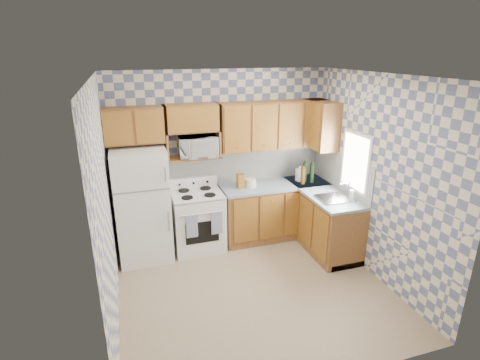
# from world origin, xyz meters

# --- Properties ---
(floor) EXTENTS (3.40, 3.40, 0.00)m
(floor) POSITION_xyz_m (0.00, 0.00, 0.00)
(floor) COLOR #907C5D
(floor) RESTS_ON ground
(back_wall) EXTENTS (3.40, 0.02, 2.70)m
(back_wall) POSITION_xyz_m (0.00, 1.60, 1.35)
(back_wall) COLOR slate
(back_wall) RESTS_ON ground
(right_wall) EXTENTS (0.02, 3.20, 2.70)m
(right_wall) POSITION_xyz_m (1.70, 0.00, 1.35)
(right_wall) COLOR slate
(right_wall) RESTS_ON ground
(backsplash_back) EXTENTS (2.60, 0.02, 0.56)m
(backsplash_back) POSITION_xyz_m (0.40, 1.59, 1.20)
(backsplash_back) COLOR silver
(backsplash_back) RESTS_ON back_wall
(backsplash_right) EXTENTS (0.02, 1.60, 0.56)m
(backsplash_right) POSITION_xyz_m (1.69, 0.80, 1.20)
(backsplash_right) COLOR silver
(backsplash_right) RESTS_ON right_wall
(refrigerator) EXTENTS (0.75, 0.70, 1.68)m
(refrigerator) POSITION_xyz_m (-1.27, 1.25, 0.84)
(refrigerator) COLOR white
(refrigerator) RESTS_ON floor
(stove_body) EXTENTS (0.76, 0.65, 0.90)m
(stove_body) POSITION_xyz_m (-0.47, 1.28, 0.45)
(stove_body) COLOR white
(stove_body) RESTS_ON floor
(cooktop) EXTENTS (0.76, 0.65, 0.02)m
(cooktop) POSITION_xyz_m (-0.47, 1.28, 0.91)
(cooktop) COLOR silver
(cooktop) RESTS_ON stove_body
(backguard) EXTENTS (0.76, 0.08, 0.17)m
(backguard) POSITION_xyz_m (-0.47, 1.55, 1.00)
(backguard) COLOR white
(backguard) RESTS_ON cooktop
(dish_towel_left) EXTENTS (0.17, 0.02, 0.36)m
(dish_towel_left) POSITION_xyz_m (-0.62, 0.93, 0.55)
(dish_towel_left) COLOR navy
(dish_towel_left) RESTS_ON stove_body
(dish_towel_right) EXTENTS (0.17, 0.02, 0.36)m
(dish_towel_right) POSITION_xyz_m (-0.25, 0.93, 0.55)
(dish_towel_right) COLOR navy
(dish_towel_right) RESTS_ON stove_body
(base_cabinets_back) EXTENTS (1.75, 0.60, 0.88)m
(base_cabinets_back) POSITION_xyz_m (0.82, 1.30, 0.44)
(base_cabinets_back) COLOR brown
(base_cabinets_back) RESTS_ON floor
(base_cabinets_right) EXTENTS (0.60, 1.60, 0.88)m
(base_cabinets_right) POSITION_xyz_m (1.40, 0.80, 0.44)
(base_cabinets_right) COLOR brown
(base_cabinets_right) RESTS_ON floor
(countertop_back) EXTENTS (1.77, 0.63, 0.04)m
(countertop_back) POSITION_xyz_m (0.82, 1.30, 0.90)
(countertop_back) COLOR gray
(countertop_back) RESTS_ON base_cabinets_back
(countertop_right) EXTENTS (0.63, 1.60, 0.04)m
(countertop_right) POSITION_xyz_m (1.40, 0.80, 0.90)
(countertop_right) COLOR gray
(countertop_right) RESTS_ON base_cabinets_right
(upper_cabinets_back) EXTENTS (1.75, 0.33, 0.74)m
(upper_cabinets_back) POSITION_xyz_m (0.82, 1.44, 1.85)
(upper_cabinets_back) COLOR brown
(upper_cabinets_back) RESTS_ON back_wall
(upper_cabinets_fridge) EXTENTS (0.82, 0.33, 0.50)m
(upper_cabinets_fridge) POSITION_xyz_m (-1.29, 1.44, 1.97)
(upper_cabinets_fridge) COLOR brown
(upper_cabinets_fridge) RESTS_ON back_wall
(upper_cabinets_right) EXTENTS (0.33, 0.70, 0.74)m
(upper_cabinets_right) POSITION_xyz_m (1.53, 1.25, 1.85)
(upper_cabinets_right) COLOR brown
(upper_cabinets_right) RESTS_ON right_wall
(microwave_shelf) EXTENTS (0.80, 0.33, 0.03)m
(microwave_shelf) POSITION_xyz_m (-0.47, 1.44, 1.44)
(microwave_shelf) COLOR brown
(microwave_shelf) RESTS_ON back_wall
(microwave) EXTENTS (0.58, 0.41, 0.31)m
(microwave) POSITION_xyz_m (-0.40, 1.41, 1.61)
(microwave) COLOR white
(microwave) RESTS_ON microwave_shelf
(sink) EXTENTS (0.48, 0.40, 0.03)m
(sink) POSITION_xyz_m (1.40, 0.45, 0.93)
(sink) COLOR #B7B7BC
(sink) RESTS_ON countertop_right
(window) EXTENTS (0.02, 0.66, 0.86)m
(window) POSITION_xyz_m (1.69, 0.45, 1.45)
(window) COLOR silver
(window) RESTS_ON right_wall
(bottle_0) EXTENTS (0.07, 0.07, 0.33)m
(bottle_0) POSITION_xyz_m (1.31, 1.25, 1.09)
(bottle_0) COLOR black
(bottle_0) RESTS_ON countertop_back
(bottle_1) EXTENTS (0.07, 0.07, 0.31)m
(bottle_1) POSITION_xyz_m (1.41, 1.19, 1.08)
(bottle_1) COLOR black
(bottle_1) RESTS_ON countertop_back
(bottle_2) EXTENTS (0.07, 0.07, 0.29)m
(bottle_2) POSITION_xyz_m (1.46, 1.29, 1.06)
(bottle_2) COLOR #4E3110
(bottle_2) RESTS_ON countertop_back
(bottle_3) EXTENTS (0.07, 0.07, 0.27)m
(bottle_3) POSITION_xyz_m (1.24, 1.17, 1.05)
(bottle_3) COLOR #4E3110
(bottle_3) RESTS_ON countertop_back
(knife_block) EXTENTS (0.11, 0.11, 0.23)m
(knife_block) POSITION_xyz_m (0.23, 1.29, 1.04)
(knife_block) COLOR brown
(knife_block) RESTS_ON countertop_back
(electric_kettle) EXTENTS (0.16, 0.16, 0.20)m
(electric_kettle) POSITION_xyz_m (1.27, 1.33, 1.02)
(electric_kettle) COLOR white
(electric_kettle) RESTS_ON countertop_back
(food_containers) EXTENTS (0.19, 0.19, 0.13)m
(food_containers) POSITION_xyz_m (0.39, 1.30, 0.98)
(food_containers) COLOR beige
(food_containers) RESTS_ON countertop_back
(soap_bottle) EXTENTS (0.06, 0.06, 0.17)m
(soap_bottle) POSITION_xyz_m (1.57, 0.29, 1.01)
(soap_bottle) COLOR beige
(soap_bottle) RESTS_ON countertop_right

